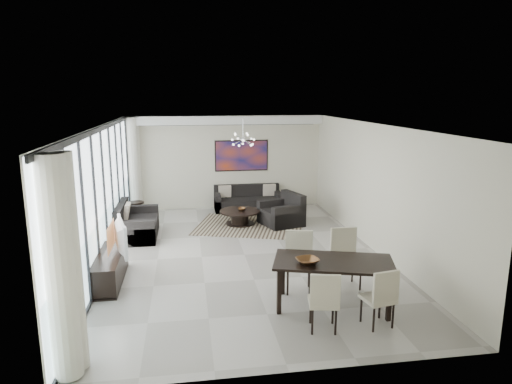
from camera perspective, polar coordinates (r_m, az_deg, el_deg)
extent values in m
cube|color=#A8A39B|center=(10.37, -1.45, -7.78)|extent=(6.00, 9.00, 0.02)
cube|color=white|center=(9.77, -1.54, 8.31)|extent=(6.00, 9.00, 0.02)
cube|color=beige|center=(14.36, -3.81, 3.74)|extent=(6.00, 0.02, 2.90)
cube|color=beige|center=(5.72, 4.39, -9.33)|extent=(6.00, 0.02, 2.90)
cube|color=beige|center=(10.76, 14.51, 0.54)|extent=(0.02, 9.00, 2.90)
cube|color=silver|center=(10.04, -18.61, -0.53)|extent=(0.01, 8.95, 2.85)
cube|color=black|center=(9.84, -18.93, 7.46)|extent=(0.04, 8.95, 0.10)
cube|color=black|center=(10.42, -17.86, -8.16)|extent=(0.04, 8.95, 0.06)
cube|color=black|center=(6.27, -24.25, -8.44)|extent=(0.04, 0.05, 2.88)
cube|color=black|center=(7.19, -22.20, -5.70)|extent=(0.04, 0.05, 2.88)
cube|color=black|center=(8.12, -20.62, -3.57)|extent=(0.04, 0.05, 2.88)
cube|color=black|center=(9.07, -19.39, -1.89)|extent=(0.04, 0.05, 2.88)
cube|color=black|center=(10.03, -18.39, -0.52)|extent=(0.04, 0.05, 2.88)
cube|color=black|center=(11.00, -17.56, 0.61)|extent=(0.04, 0.05, 2.88)
cube|color=black|center=(11.97, -16.87, 1.55)|extent=(0.04, 0.05, 2.88)
cube|color=black|center=(12.95, -16.28, 2.35)|extent=(0.04, 0.05, 2.88)
cube|color=black|center=(13.93, -15.77, 3.04)|extent=(0.04, 0.05, 2.88)
cylinder|color=white|center=(6.10, -23.33, -8.94)|extent=(0.36, 0.36, 2.85)
cylinder|color=white|center=(14.06, -15.14, 3.16)|extent=(0.36, 0.36, 2.85)
cube|color=white|center=(14.04, -3.81, 8.96)|extent=(5.98, 0.40, 0.26)
cube|color=#AD3918|center=(14.37, -1.82, 4.56)|extent=(1.68, 0.04, 0.98)
cylinder|color=silver|center=(12.30, -1.64, 7.86)|extent=(0.02, 0.02, 0.55)
sphere|color=silver|center=(12.32, -1.63, 6.58)|extent=(0.12, 0.12, 0.12)
cube|color=black|center=(12.55, -0.76, -4.22)|extent=(3.37, 2.94, 0.01)
cylinder|color=black|center=(12.62, -2.03, -2.43)|extent=(1.12, 1.12, 0.04)
cylinder|color=black|center=(12.67, -2.03, -3.29)|extent=(0.49, 0.49, 0.35)
cylinder|color=black|center=(12.71, -2.02, -3.96)|extent=(0.78, 0.78, 0.03)
imported|color=brown|center=(12.63, -1.81, -2.15)|extent=(0.23, 0.23, 0.07)
cube|color=black|center=(14.22, -0.99, -1.51)|extent=(2.07, 0.85, 0.38)
cube|color=black|center=(14.46, -1.18, 0.26)|extent=(2.07, 0.17, 0.38)
cube|color=black|center=(14.10, -4.82, -1.31)|extent=(0.17, 0.85, 0.55)
cube|color=black|center=(14.35, 2.78, -1.04)|extent=(0.17, 0.85, 0.55)
cube|color=black|center=(11.96, -14.57, -4.41)|extent=(0.97, 1.72, 0.43)
cube|color=black|center=(11.90, -16.54, -2.46)|extent=(0.19, 1.72, 0.43)
cube|color=black|center=(11.21, -14.96, -5.03)|extent=(0.97, 0.19, 0.62)
cube|color=black|center=(12.67, -14.27, -3.01)|extent=(0.97, 0.19, 0.62)
cube|color=black|center=(12.62, 3.14, -3.15)|extent=(1.26, 1.29, 0.44)
cube|color=black|center=(12.72, 4.68, -1.03)|extent=(0.52, 1.04, 0.44)
cube|color=black|center=(12.95, 2.20, -2.30)|extent=(0.99, 0.50, 0.63)
cube|color=black|center=(12.25, 4.14, -3.16)|extent=(0.99, 0.50, 0.63)
cylinder|color=black|center=(13.17, -14.76, -1.30)|extent=(0.43, 0.43, 0.04)
cylinder|color=black|center=(13.24, -14.69, -2.53)|extent=(0.06, 0.06, 0.54)
cylinder|color=black|center=(13.30, -14.63, -3.63)|extent=(0.30, 0.30, 0.03)
cube|color=black|center=(9.30, -17.87, -9.04)|extent=(0.49, 1.76, 0.55)
imported|color=gray|center=(9.15, -17.05, -5.40)|extent=(0.40, 1.11, 0.64)
cube|color=black|center=(7.80, 9.67, -8.63)|extent=(2.17, 1.51, 0.04)
cube|color=black|center=(7.62, 2.90, -12.33)|extent=(0.07, 0.07, 0.78)
cube|color=black|center=(8.32, 3.36, -10.16)|extent=(0.07, 0.07, 0.78)
cube|color=black|center=(7.69, 16.33, -12.59)|extent=(0.07, 0.07, 0.78)
cube|color=black|center=(8.38, 15.57, -10.42)|extent=(0.07, 0.07, 0.78)
cube|color=#BFB99E|center=(7.20, 8.41, -13.46)|extent=(0.52, 0.52, 0.06)
cube|color=#BFB99E|center=(6.92, 8.65, -12.27)|extent=(0.45, 0.13, 0.54)
cylinder|color=black|center=(7.45, 6.83, -14.54)|extent=(0.04, 0.04, 0.42)
cylinder|color=black|center=(7.18, 9.93, -15.73)|extent=(0.04, 0.04, 0.42)
cube|color=#BFB99E|center=(7.49, 14.96, -12.76)|extent=(0.52, 0.52, 0.06)
cube|color=#BFB99E|center=(7.24, 15.94, -11.53)|extent=(0.44, 0.13, 0.54)
cylinder|color=black|center=(7.62, 13.01, -14.13)|extent=(0.04, 0.04, 0.41)
cylinder|color=black|center=(7.56, 16.74, -14.60)|extent=(0.04, 0.04, 0.41)
cube|color=#BFB99E|center=(8.41, 5.37, -9.09)|extent=(0.60, 0.60, 0.07)
cube|color=#BFB99E|center=(8.52, 5.38, -6.78)|extent=(0.50, 0.17, 0.61)
cylinder|color=black|center=(8.34, 6.74, -11.30)|extent=(0.04, 0.04, 0.47)
cylinder|color=black|center=(8.69, 4.00, -10.25)|extent=(0.04, 0.04, 0.47)
cube|color=#BFB99E|center=(8.73, 11.30, -8.49)|extent=(0.51, 0.51, 0.07)
cube|color=#BFB99E|center=(8.82, 10.87, -6.28)|extent=(0.50, 0.06, 0.61)
cylinder|color=black|center=(8.72, 12.92, -10.45)|extent=(0.04, 0.04, 0.47)
cylinder|color=black|center=(8.93, 9.58, -9.78)|extent=(0.04, 0.04, 0.47)
imported|color=brown|center=(7.60, 6.45, -8.57)|extent=(0.44, 0.44, 0.09)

